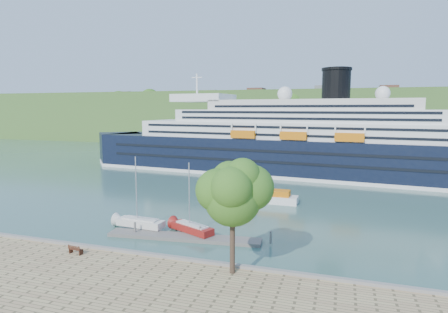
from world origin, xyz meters
The scene contains 10 objects.
ground centered at (0.00, 0.00, 0.00)m, with size 400.00×400.00×0.00m, color #2F534A.
far_hillside centered at (0.00, 145.00, 12.00)m, with size 400.00×50.00×24.00m, color #3E6227.
quay_coping centered at (0.00, -0.20, 1.15)m, with size 220.00×0.50×0.30m, color slate.
cruise_ship centered at (4.47, 58.66, 12.74)m, with size 113.48×16.52×25.48m, color black, non-canonical shape.
park_bench centered at (-7.90, -2.15, 1.53)m, with size 1.66×0.68×1.06m, color #4F2716, non-canonical shape.
promenade_tree centered at (9.07, -1.50, 6.85)m, with size 7.07×7.07×11.70m, color #2D6B1C, non-canonical shape.
floating_pontoon centered at (-0.13, 8.05, 0.22)m, with size 19.51×2.38×0.43m, color slate, non-canonical shape.
sailboat_white_near centered at (-7.05, 9.52, 4.73)m, with size 7.32×2.03×9.45m, color silver, non-canonical shape.
sailboat_red centered at (0.38, 9.66, 4.48)m, with size 6.93×1.93×8.96m, color maroon, non-canonical shape.
tender_launch centered at (7.40, 29.44, 1.13)m, with size 8.17×2.80×2.26m, color orange, non-canonical shape.
Camera 1 is at (18.45, -33.30, 16.19)m, focal length 30.00 mm.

